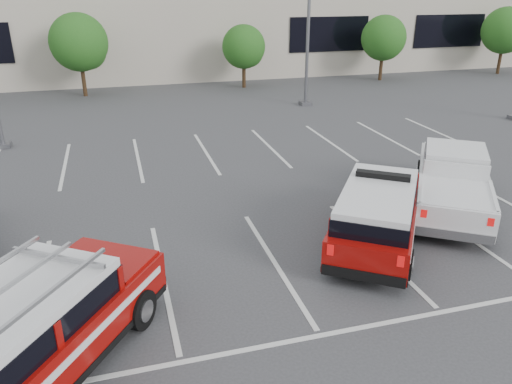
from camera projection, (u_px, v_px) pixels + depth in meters
ground at (275, 263)px, 12.17m from camera, size 120.00×120.00×0.00m
stall_markings at (232, 194)px, 16.16m from camera, size 23.00×15.00×0.01m
convention_building at (151, 6)px, 38.68m from camera, size 60.00×16.99×13.20m
tree_mid_left at (81, 44)px, 29.32m from camera, size 3.37×3.37×4.85m
tree_mid_right at (245, 48)px, 32.07m from camera, size 2.77×2.77×3.99m
tree_right at (384, 40)px, 34.51m from camera, size 3.07×3.07×4.42m
tree_far_right at (505, 32)px, 36.94m from camera, size 3.37×3.37×4.85m
light_pole_mid at (309, 7)px, 26.16m from camera, size 0.90×0.60×10.24m
fire_chief_suv at (378, 217)px, 12.86m from camera, size 4.47×5.25×1.80m
white_pickup at (452, 186)px, 14.97m from camera, size 4.80×5.76×1.73m
ladder_suv at (34, 338)px, 8.34m from camera, size 4.59×5.37×2.03m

